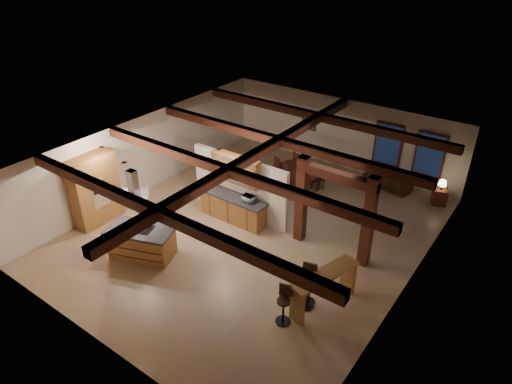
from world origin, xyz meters
TOP-DOWN VIEW (x-y plane):
  - ground at (0.00, 0.00)m, footprint 12.00×12.00m
  - room_walls at (0.00, 0.00)m, footprint 12.00×12.00m
  - ceiling_beams at (0.00, 0.00)m, footprint 10.00×12.00m
  - timber_posts at (2.50, 0.50)m, footprint 2.50×0.30m
  - partition_wall at (-1.00, 0.50)m, footprint 3.80×0.18m
  - pantry_cabinet at (-4.67, -2.60)m, footprint 0.67×1.60m
  - back_counter at (-1.00, 0.11)m, footprint 2.50×0.66m
  - upper_display_cabinet at (-1.00, 0.31)m, footprint 1.80×0.36m
  - range_hood at (-2.00, -3.06)m, footprint 1.10×1.10m
  - back_windows at (2.80, 5.93)m, footprint 2.70×0.07m
  - framed_art at (-1.50, 5.94)m, footprint 0.65×0.05m
  - recessed_cans at (-2.53, -1.93)m, footprint 3.16×2.46m
  - kitchen_island at (-2.00, -3.06)m, footprint 2.22×1.67m
  - dining_table at (-0.53, 3.35)m, footprint 2.04×1.45m
  - sofa at (2.39, 5.41)m, footprint 1.92×0.97m
  - microwave at (-0.35, 0.11)m, footprint 0.41×0.28m
  - bar_counter at (3.48, -1.76)m, footprint 1.08×2.11m
  - side_table at (4.39, 5.29)m, footprint 0.63×0.63m
  - table_lamp at (4.39, 5.29)m, footprint 0.30×0.30m
  - bar_stool_a at (2.94, -2.83)m, footprint 0.40×0.41m
  - bar_stool_b at (3.11, -1.84)m, footprint 0.36×0.37m
  - bar_stool_c at (3.11, -1.99)m, footprint 0.45×0.47m
  - dining_chairs at (-0.53, 3.35)m, footprint 2.15×2.15m

SIDE VIEW (x-z plane):
  - ground at x=0.00m, z-range 0.00..0.00m
  - sofa at x=2.39m, z-range 0.00..0.54m
  - side_table at x=4.39m, z-range 0.00..0.60m
  - dining_table at x=-0.53m, z-range 0.00..0.65m
  - back_counter at x=-1.00m, z-range 0.01..0.95m
  - kitchen_island at x=-2.00m, z-range 0.00..0.99m
  - bar_stool_b at x=3.11m, z-range 0.01..1.02m
  - dining_chairs at x=-0.53m, z-range 0.01..1.08m
  - bar_stool_a at x=2.94m, z-range 0.01..1.10m
  - bar_stool_c at x=3.11m, z-range 0.01..1.28m
  - bar_counter at x=3.48m, z-range 0.19..1.27m
  - table_lamp at x=4.39m, z-range 0.67..1.03m
  - microwave at x=-0.35m, z-range 0.94..1.16m
  - partition_wall at x=-1.00m, z-range 0.00..2.20m
  - pantry_cabinet at x=-4.67m, z-range 0.00..2.40m
  - back_windows at x=2.80m, z-range 0.65..2.35m
  - framed_art at x=-1.50m, z-range 1.27..2.12m
  - timber_posts at x=2.50m, z-range 0.31..3.21m
  - room_walls at x=0.00m, z-range -4.22..7.78m
  - range_hood at x=-2.00m, z-range 1.08..2.48m
  - upper_display_cabinet at x=-1.00m, z-range 1.37..2.33m
  - ceiling_beams at x=0.00m, z-range 2.62..2.90m
  - recessed_cans at x=-2.53m, z-range 2.85..2.89m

